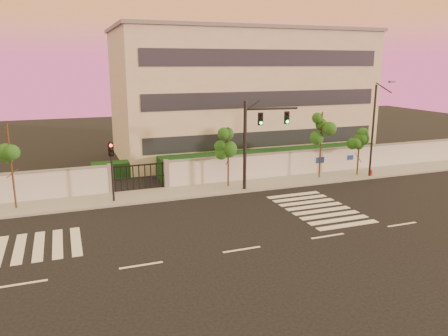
# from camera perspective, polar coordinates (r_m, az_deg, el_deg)

# --- Properties ---
(ground) EXTENTS (120.00, 120.00, 0.00)m
(ground) POSITION_cam_1_polar(r_m,az_deg,el_deg) (22.11, 2.33, -10.61)
(ground) COLOR black
(ground) RESTS_ON ground
(sidewalk) EXTENTS (60.00, 3.00, 0.15)m
(sidewalk) POSITION_cam_1_polar(r_m,az_deg,el_deg) (31.43, -5.08, -3.11)
(sidewalk) COLOR gray
(sidewalk) RESTS_ON ground
(perimeter_wall) EXTENTS (60.00, 0.36, 2.20)m
(perimeter_wall) POSITION_cam_1_polar(r_m,az_deg,el_deg) (32.59, -5.64, -0.71)
(perimeter_wall) COLOR silver
(perimeter_wall) RESTS_ON ground
(hedge_row) EXTENTS (41.00, 4.25, 1.80)m
(hedge_row) POSITION_cam_1_polar(r_m,az_deg,el_deg) (35.49, -5.11, 0.06)
(hedge_row) COLOR black
(hedge_row) RESTS_ON ground
(institutional_building) EXTENTS (24.40, 12.40, 12.25)m
(institutional_building) POSITION_cam_1_polar(r_m,az_deg,el_deg) (44.04, 2.18, 9.73)
(institutional_building) COLOR #BBB49E
(institutional_building) RESTS_ON ground
(road_markings) EXTENTS (57.00, 7.62, 0.02)m
(road_markings) POSITION_cam_1_polar(r_m,az_deg,el_deg) (24.90, -4.44, -7.78)
(road_markings) COLOR silver
(road_markings) RESTS_ON ground
(street_tree_c) EXTENTS (1.43, 1.14, 5.48)m
(street_tree_c) POSITION_cam_1_polar(r_m,az_deg,el_deg) (29.73, -26.20, 2.42)
(street_tree_c) COLOR #382314
(street_tree_c) RESTS_ON ground
(street_tree_d) EXTENTS (1.56, 1.24, 4.55)m
(street_tree_d) POSITION_cam_1_polar(r_m,az_deg,el_deg) (31.87, 0.59, 3.23)
(street_tree_d) COLOR #382314
(street_tree_d) RESTS_ON ground
(street_tree_e) EXTENTS (1.50, 1.19, 5.38)m
(street_tree_e) POSITION_cam_1_polar(r_m,az_deg,el_deg) (35.05, 12.63, 4.85)
(street_tree_e) COLOR #382314
(street_tree_e) RESTS_ON ground
(street_tree_f) EXTENTS (1.53, 1.22, 3.80)m
(street_tree_f) POSITION_cam_1_polar(r_m,az_deg,el_deg) (36.96, 17.26, 3.19)
(street_tree_f) COLOR #382314
(street_tree_f) RESTS_ON ground
(traffic_signal_main) EXTENTS (4.12, 0.64, 6.52)m
(traffic_signal_main) POSITION_cam_1_polar(r_m,az_deg,el_deg) (31.26, 4.16, 4.43)
(traffic_signal_main) COLOR black
(traffic_signal_main) RESTS_ON ground
(traffic_signal_secondary) EXTENTS (0.33, 0.33, 4.19)m
(traffic_signal_secondary) POSITION_cam_1_polar(r_m,az_deg,el_deg) (29.29, -14.45, 0.51)
(traffic_signal_secondary) COLOR black
(traffic_signal_secondary) RESTS_ON ground
(streetlight_east) EXTENTS (0.46, 1.87, 7.78)m
(streetlight_east) POSITION_cam_1_polar(r_m,az_deg,el_deg) (36.54, 19.06, 5.17)
(streetlight_east) COLOR black
(streetlight_east) RESTS_ON ground
(fire_hydrant) EXTENTS (0.26, 0.25, 0.67)m
(fire_hydrant) POSITION_cam_1_polar(r_m,az_deg,el_deg) (37.42, 18.62, -0.67)
(fire_hydrant) COLOR #B2100B
(fire_hydrant) RESTS_ON ground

